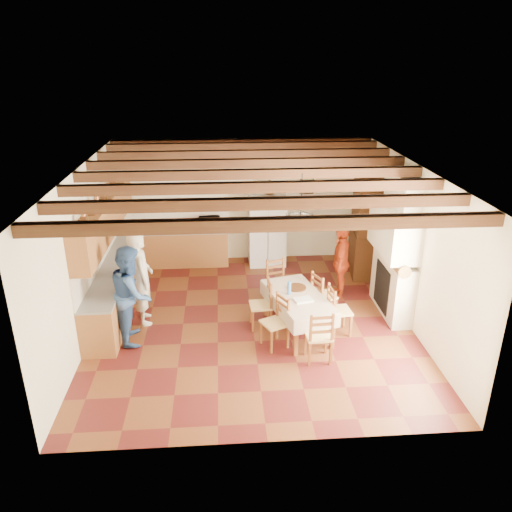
# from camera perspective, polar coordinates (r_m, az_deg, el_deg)

# --- Properties ---
(floor) EXTENTS (6.00, 6.50, 0.02)m
(floor) POSITION_cam_1_polar(r_m,az_deg,el_deg) (9.80, -0.46, -7.51)
(floor) COLOR #531816
(floor) RESTS_ON ground
(ceiling) EXTENTS (6.00, 6.50, 0.02)m
(ceiling) POSITION_cam_1_polar(r_m,az_deg,el_deg) (8.70, -0.52, 9.99)
(ceiling) COLOR white
(ceiling) RESTS_ON ground
(wall_back) EXTENTS (6.00, 0.02, 3.00)m
(wall_back) POSITION_cam_1_polar(r_m,az_deg,el_deg) (12.23, -1.48, 6.36)
(wall_back) COLOR white
(wall_back) RESTS_ON ground
(wall_front) EXTENTS (6.00, 0.02, 3.00)m
(wall_front) POSITION_cam_1_polar(r_m,az_deg,el_deg) (6.24, 1.48, -10.40)
(wall_front) COLOR white
(wall_front) RESTS_ON ground
(wall_left) EXTENTS (0.02, 6.50, 3.00)m
(wall_left) POSITION_cam_1_polar(r_m,az_deg,el_deg) (9.46, -19.01, 0.19)
(wall_left) COLOR white
(wall_left) RESTS_ON ground
(wall_right) EXTENTS (0.02, 6.50, 3.00)m
(wall_right) POSITION_cam_1_polar(r_m,az_deg,el_deg) (9.79, 17.37, 1.15)
(wall_right) COLOR white
(wall_right) RESTS_ON ground
(ceiling_beams) EXTENTS (6.00, 6.30, 0.16)m
(ceiling_beams) POSITION_cam_1_polar(r_m,az_deg,el_deg) (8.72, -0.52, 9.35)
(ceiling_beams) COLOR #391B13
(ceiling_beams) RESTS_ON ground
(lower_cabinets_left) EXTENTS (0.60, 4.30, 0.86)m
(lower_cabinets_left) POSITION_cam_1_polar(r_m,az_deg,el_deg) (10.74, -15.40, -2.94)
(lower_cabinets_left) COLOR brown
(lower_cabinets_left) RESTS_ON ground
(lower_cabinets_back) EXTENTS (2.30, 0.60, 0.86)m
(lower_cabinets_back) POSITION_cam_1_polar(r_m,az_deg,el_deg) (12.31, -8.59, 0.96)
(lower_cabinets_back) COLOR brown
(lower_cabinets_back) RESTS_ON ground
(countertop_left) EXTENTS (0.62, 4.30, 0.04)m
(countertop_left) POSITION_cam_1_polar(r_m,az_deg,el_deg) (10.56, -15.64, -0.73)
(countertop_left) COLOR slate
(countertop_left) RESTS_ON lower_cabinets_left
(countertop_back) EXTENTS (2.34, 0.62, 0.04)m
(countertop_back) POSITION_cam_1_polar(r_m,az_deg,el_deg) (12.15, -8.71, 2.93)
(countertop_back) COLOR slate
(countertop_back) RESTS_ON lower_cabinets_back
(backsplash_left) EXTENTS (0.03, 4.30, 0.60)m
(backsplash_left) POSITION_cam_1_polar(r_m,az_deg,el_deg) (10.50, -17.34, 0.84)
(backsplash_left) COLOR silver
(backsplash_left) RESTS_ON ground
(backsplash_back) EXTENTS (2.30, 0.03, 0.60)m
(backsplash_back) POSITION_cam_1_polar(r_m,az_deg,el_deg) (12.32, -8.71, 4.77)
(backsplash_back) COLOR silver
(backsplash_back) RESTS_ON ground
(upper_cabinets) EXTENTS (0.35, 4.20, 0.70)m
(upper_cabinets) POSITION_cam_1_polar(r_m,az_deg,el_deg) (10.26, -16.89, 4.24)
(upper_cabinets) COLOR brown
(upper_cabinets) RESTS_ON ground
(fireplace) EXTENTS (0.56, 1.60, 2.80)m
(fireplace) POSITION_cam_1_polar(r_m,az_deg,el_deg) (9.90, 15.35, 1.00)
(fireplace) COLOR beige
(fireplace) RESTS_ON ground
(wall_picture) EXTENTS (0.34, 0.03, 0.42)m
(wall_picture) POSITION_cam_1_polar(r_m,az_deg,el_deg) (12.27, 5.83, 8.01)
(wall_picture) COLOR #302516
(wall_picture) RESTS_ON ground
(refrigerator) EXTENTS (0.89, 0.74, 1.76)m
(refrigerator) POSITION_cam_1_polar(r_m,az_deg,el_deg) (12.10, 1.24, 3.09)
(refrigerator) COLOR silver
(refrigerator) RESTS_ON floor
(hutch) EXTENTS (0.71, 1.35, 2.34)m
(hutch) POSITION_cam_1_polar(r_m,az_deg,el_deg) (11.76, 12.32, 3.51)
(hutch) COLOR #381B0C
(hutch) RESTS_ON floor
(dining_table) EXTENTS (1.26, 1.85, 0.74)m
(dining_table) POSITION_cam_1_polar(r_m,az_deg,el_deg) (9.21, 4.80, -4.94)
(dining_table) COLOR silver
(dining_table) RESTS_ON floor
(chandelier) EXTENTS (0.47, 0.47, 0.03)m
(chandelier) POSITION_cam_1_polar(r_m,az_deg,el_deg) (8.60, 5.14, 4.51)
(chandelier) COLOR black
(chandelier) RESTS_ON ground
(chair_left_near) EXTENTS (0.54, 0.55, 0.96)m
(chair_left_near) POSITION_cam_1_polar(r_m,az_deg,el_deg) (8.81, 2.12, -7.57)
(chair_left_near) COLOR brown
(chair_left_near) RESTS_ON floor
(chair_left_far) EXTENTS (0.42, 0.44, 0.96)m
(chair_left_far) POSITION_cam_1_polar(r_m,az_deg,el_deg) (9.39, 0.53, -5.54)
(chair_left_far) COLOR brown
(chair_left_far) RESTS_ON floor
(chair_right_near) EXTENTS (0.44, 0.46, 0.96)m
(chair_right_near) POSITION_cam_1_polar(r_m,az_deg,el_deg) (9.33, 9.53, -6.08)
(chair_right_near) COLOR brown
(chair_right_near) RESTS_ON floor
(chair_right_far) EXTENTS (0.53, 0.54, 0.96)m
(chair_right_far) POSITION_cam_1_polar(r_m,az_deg,el_deg) (9.81, 7.76, -4.45)
(chair_right_far) COLOR brown
(chair_right_far) RESTS_ON floor
(chair_end_near) EXTENTS (0.44, 0.42, 0.96)m
(chair_end_near) POSITION_cam_1_polar(r_m,az_deg,el_deg) (8.51, 7.17, -8.94)
(chair_end_near) COLOR brown
(chair_end_near) RESTS_ON floor
(chair_end_far) EXTENTS (0.52, 0.50, 0.96)m
(chair_end_far) POSITION_cam_1_polar(r_m,az_deg,el_deg) (10.22, 2.57, -3.13)
(chair_end_far) COLOR brown
(chair_end_far) RESTS_ON floor
(person_man) EXTENTS (0.60, 0.76, 1.84)m
(person_man) POSITION_cam_1_polar(r_m,az_deg,el_deg) (9.64, -12.97, -2.45)
(person_man) COLOR silver
(person_man) RESTS_ON floor
(person_woman_blue) EXTENTS (0.77, 0.94, 1.80)m
(person_woman_blue) POSITION_cam_1_polar(r_m,az_deg,el_deg) (9.11, -14.01, -4.22)
(person_woman_blue) COLOR #355A9A
(person_woman_blue) RESTS_ON floor
(person_woman_red) EXTENTS (0.65, 1.00, 1.58)m
(person_woman_red) POSITION_cam_1_polar(r_m,az_deg,el_deg) (10.57, 9.67, -0.67)
(person_woman_red) COLOR #A83112
(person_woman_red) RESTS_ON floor
(microwave) EXTENTS (0.52, 0.36, 0.28)m
(microwave) POSITION_cam_1_polar(r_m,az_deg,el_deg) (12.06, -5.33, 3.76)
(microwave) COLOR silver
(microwave) RESTS_ON countertop_back
(fridge_vase) EXTENTS (0.34, 0.34, 0.33)m
(fridge_vase) POSITION_cam_1_polar(r_m,az_deg,el_deg) (11.80, 1.56, 7.89)
(fridge_vase) COLOR #381B0C
(fridge_vase) RESTS_ON refrigerator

